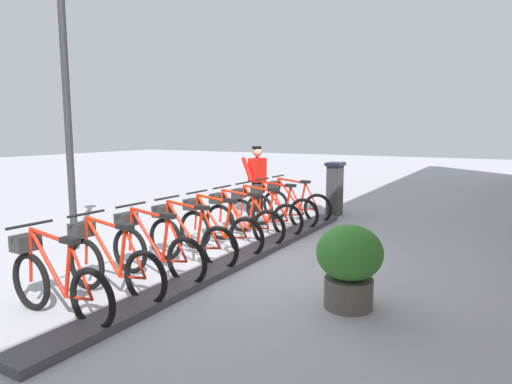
# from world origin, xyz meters

# --- Properties ---
(ground_plane) EXTENTS (60.00, 60.00, 0.00)m
(ground_plane) POSITION_xyz_m (0.00, 0.00, 0.00)
(ground_plane) COLOR #ADADB7
(dock_rail_base) EXTENTS (0.44, 7.62, 0.10)m
(dock_rail_base) POSITION_xyz_m (0.00, 0.00, 0.05)
(dock_rail_base) COLOR #47474C
(dock_rail_base) RESTS_ON ground
(payment_kiosk) EXTENTS (0.36, 0.52, 1.28)m
(payment_kiosk) POSITION_xyz_m (0.05, -4.33, 0.67)
(payment_kiosk) COLOR #38383D
(payment_kiosk) RESTS_ON ground
(bike_docked_0) EXTENTS (1.72, 0.54, 1.02)m
(bike_docked_0) POSITION_xyz_m (0.62, -3.21, 0.43)
(bike_docked_0) COLOR black
(bike_docked_0) RESTS_ON ground
(bike_docked_1) EXTENTS (1.72, 0.54, 1.02)m
(bike_docked_1) POSITION_xyz_m (0.62, -2.45, 0.43)
(bike_docked_1) COLOR black
(bike_docked_1) RESTS_ON ground
(bike_docked_2) EXTENTS (1.72, 0.54, 1.02)m
(bike_docked_2) POSITION_xyz_m (0.62, -1.70, 0.43)
(bike_docked_2) COLOR black
(bike_docked_2) RESTS_ON ground
(bike_docked_3) EXTENTS (1.72, 0.54, 1.02)m
(bike_docked_3) POSITION_xyz_m (0.62, -0.94, 0.43)
(bike_docked_3) COLOR black
(bike_docked_3) RESTS_ON ground
(bike_docked_4) EXTENTS (1.72, 0.54, 1.02)m
(bike_docked_4) POSITION_xyz_m (0.62, -0.18, 0.43)
(bike_docked_4) COLOR black
(bike_docked_4) RESTS_ON ground
(bike_docked_5) EXTENTS (1.72, 0.54, 1.02)m
(bike_docked_5) POSITION_xyz_m (0.62, 0.58, 0.43)
(bike_docked_5) COLOR black
(bike_docked_5) RESTS_ON ground
(bike_docked_6) EXTENTS (1.72, 0.54, 1.02)m
(bike_docked_6) POSITION_xyz_m (0.62, 1.33, 0.43)
(bike_docked_6) COLOR black
(bike_docked_6) RESTS_ON ground
(bike_docked_7) EXTENTS (1.72, 0.54, 1.02)m
(bike_docked_7) POSITION_xyz_m (0.62, 2.09, 0.43)
(bike_docked_7) COLOR black
(bike_docked_7) RESTS_ON ground
(bike_docked_8) EXTENTS (1.72, 0.54, 1.02)m
(bike_docked_8) POSITION_xyz_m (0.62, 2.85, 0.43)
(bike_docked_8) COLOR black
(bike_docked_8) RESTS_ON ground
(worker_near_rack) EXTENTS (0.52, 0.66, 1.66)m
(worker_near_rack) POSITION_xyz_m (1.67, -3.40, 0.91)
(worker_near_rack) COLOR white
(worker_near_rack) RESTS_ON ground
(lamp_post) EXTENTS (0.32, 0.32, 4.45)m
(lamp_post) POSITION_xyz_m (2.90, 0.83, 2.87)
(lamp_post) COLOR #2D2D33
(lamp_post) RESTS_ON ground
(planter_bush) EXTENTS (0.76, 0.76, 0.97)m
(planter_bush) POSITION_xyz_m (-2.04, 0.97, 0.54)
(planter_bush) COLOR #59544C
(planter_bush) RESTS_ON ground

